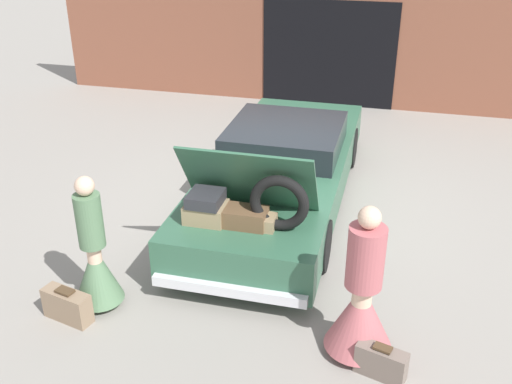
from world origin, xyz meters
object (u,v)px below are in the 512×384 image
car (280,171)px  person_right (361,304)px  suitcase_beside_right_person (381,362)px  suitcase_beside_left_person (67,305)px  person_left (95,261)px

car → person_right: car is taller
person_right → suitcase_beside_right_person: (0.25, -0.30, -0.42)m
car → suitcase_beside_left_person: bearing=-117.3°
person_left → suitcase_beside_left_person: bearing=-30.1°
person_left → suitcase_beside_right_person: 3.17m
person_left → suitcase_beside_left_person: 0.55m
person_right → suitcase_beside_left_person: bearing=100.9°
car → person_left: size_ratio=3.37×
person_left → person_right: (2.87, -0.06, 0.01)m
car → person_right: 3.26m
suitcase_beside_left_person → person_left: bearing=57.7°
person_right → car: bearing=32.2°
person_right → suitcase_beside_left_person: 3.12m
suitcase_beside_left_person → person_right: bearing=4.9°
car → suitcase_beside_left_person: size_ratio=9.09×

